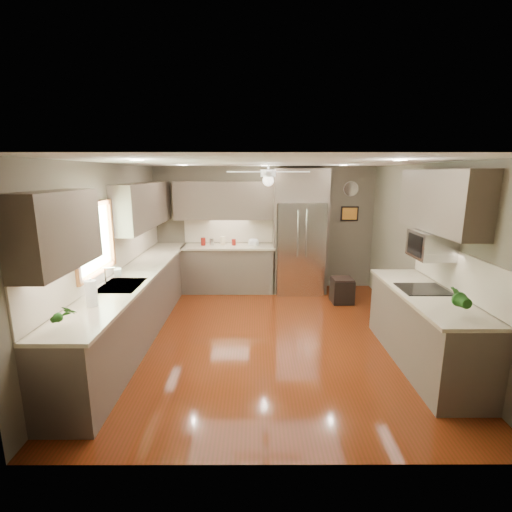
{
  "coord_description": "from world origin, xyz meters",
  "views": [
    {
      "loc": [
        -0.19,
        -5.12,
        2.36
      ],
      "look_at": [
        -0.17,
        0.6,
        1.08
      ],
      "focal_mm": 26.0,
      "sensor_mm": 36.0,
      "label": 1
    }
  ],
  "objects_px": {
    "soap_bottle": "(118,271)",
    "bowl": "(254,244)",
    "stool": "(342,290)",
    "canister_a": "(203,242)",
    "canister_c": "(223,241)",
    "refrigerator": "(300,234)",
    "microwave": "(431,245)",
    "paper_towel": "(91,294)",
    "potted_plant_left": "(64,314)",
    "potted_plant_right": "(459,298)",
    "canister_d": "(234,242)",
    "canister_b": "(212,242)"
  },
  "relations": [
    {
      "from": "soap_bottle",
      "to": "bowl",
      "type": "xyz_separation_m",
      "value": [
        1.85,
        2.4,
        -0.08
      ]
    },
    {
      "from": "stool",
      "to": "canister_a",
      "type": "bearing_deg",
      "value": 163.92
    },
    {
      "from": "canister_c",
      "to": "bowl",
      "type": "xyz_separation_m",
      "value": [
        0.62,
        -0.05,
        -0.06
      ]
    },
    {
      "from": "soap_bottle",
      "to": "refrigerator",
      "type": "xyz_separation_m",
      "value": [
        2.77,
        2.35,
        0.15
      ]
    },
    {
      "from": "microwave",
      "to": "paper_towel",
      "type": "distance_m",
      "value": 4.08
    },
    {
      "from": "potted_plant_left",
      "to": "potted_plant_right",
      "type": "bearing_deg",
      "value": 5.23
    },
    {
      "from": "canister_d",
      "to": "paper_towel",
      "type": "xyz_separation_m",
      "value": [
        -1.35,
        -3.49,
        0.08
      ]
    },
    {
      "from": "refrigerator",
      "to": "microwave",
      "type": "xyz_separation_m",
      "value": [
        1.33,
        -2.71,
        0.29
      ]
    },
    {
      "from": "potted_plant_right",
      "to": "bowl",
      "type": "relative_size",
      "value": 1.6
    },
    {
      "from": "canister_b",
      "to": "paper_towel",
      "type": "xyz_separation_m",
      "value": [
        -0.91,
        -3.49,
        0.07
      ]
    },
    {
      "from": "canister_d",
      "to": "refrigerator",
      "type": "xyz_separation_m",
      "value": [
        1.32,
        -0.07,
        0.19
      ]
    },
    {
      "from": "soap_bottle",
      "to": "paper_towel",
      "type": "relative_size",
      "value": 0.65
    },
    {
      "from": "canister_b",
      "to": "canister_a",
      "type": "bearing_deg",
      "value": -173.93
    },
    {
      "from": "canister_a",
      "to": "paper_towel",
      "type": "xyz_separation_m",
      "value": [
        -0.74,
        -3.47,
        0.06
      ]
    },
    {
      "from": "canister_a",
      "to": "paper_towel",
      "type": "bearing_deg",
      "value": -102.05
    },
    {
      "from": "canister_d",
      "to": "microwave",
      "type": "relative_size",
      "value": 0.23
    },
    {
      "from": "canister_d",
      "to": "stool",
      "type": "distance_m",
      "value": 2.32
    },
    {
      "from": "stool",
      "to": "canister_d",
      "type": "bearing_deg",
      "value": 158.89
    },
    {
      "from": "canister_c",
      "to": "soap_bottle",
      "type": "distance_m",
      "value": 2.74
    },
    {
      "from": "canister_d",
      "to": "paper_towel",
      "type": "relative_size",
      "value": 0.41
    },
    {
      "from": "soap_bottle",
      "to": "potted_plant_left",
      "type": "relative_size",
      "value": 0.71
    },
    {
      "from": "canister_a",
      "to": "paper_towel",
      "type": "height_order",
      "value": "paper_towel"
    },
    {
      "from": "bowl",
      "to": "paper_towel",
      "type": "bearing_deg",
      "value": -116.77
    },
    {
      "from": "canister_c",
      "to": "refrigerator",
      "type": "bearing_deg",
      "value": -3.58
    },
    {
      "from": "canister_b",
      "to": "refrigerator",
      "type": "height_order",
      "value": "refrigerator"
    },
    {
      "from": "canister_a",
      "to": "microwave",
      "type": "height_order",
      "value": "microwave"
    },
    {
      "from": "canister_c",
      "to": "refrigerator",
      "type": "height_order",
      "value": "refrigerator"
    },
    {
      "from": "refrigerator",
      "to": "paper_towel",
      "type": "relative_size",
      "value": 7.78
    },
    {
      "from": "canister_d",
      "to": "soap_bottle",
      "type": "bearing_deg",
      "value": -120.85
    },
    {
      "from": "canister_c",
      "to": "soap_bottle",
      "type": "xyz_separation_m",
      "value": [
        -1.23,
        -2.45,
        0.01
      ]
    },
    {
      "from": "canister_b",
      "to": "refrigerator",
      "type": "xyz_separation_m",
      "value": [
        1.76,
        -0.06,
        0.18
      ]
    },
    {
      "from": "canister_a",
      "to": "canister_c",
      "type": "relative_size",
      "value": 0.93
    },
    {
      "from": "potted_plant_left",
      "to": "paper_towel",
      "type": "bearing_deg",
      "value": 91.33
    },
    {
      "from": "canister_b",
      "to": "refrigerator",
      "type": "relative_size",
      "value": 0.06
    },
    {
      "from": "canister_b",
      "to": "bowl",
      "type": "xyz_separation_m",
      "value": [
        0.84,
        -0.01,
        -0.04
      ]
    },
    {
      "from": "potted_plant_left",
      "to": "stool",
      "type": "height_order",
      "value": "potted_plant_left"
    },
    {
      "from": "canister_c",
      "to": "stool",
      "type": "xyz_separation_m",
      "value": [
        2.26,
        -0.82,
        -0.79
      ]
    },
    {
      "from": "canister_b",
      "to": "potted_plant_left",
      "type": "distance_m",
      "value": 4.21
    },
    {
      "from": "canister_b",
      "to": "potted_plant_right",
      "type": "distance_m",
      "value": 4.78
    },
    {
      "from": "canister_a",
      "to": "potted_plant_left",
      "type": "height_order",
      "value": "potted_plant_left"
    },
    {
      "from": "canister_b",
      "to": "microwave",
      "type": "distance_m",
      "value": 4.18
    },
    {
      "from": "soap_bottle",
      "to": "microwave",
      "type": "xyz_separation_m",
      "value": [
        4.09,
        -0.35,
        0.44
      ]
    },
    {
      "from": "soap_bottle",
      "to": "stool",
      "type": "relative_size",
      "value": 0.44
    },
    {
      "from": "canister_c",
      "to": "canister_d",
      "type": "relative_size",
      "value": 1.26
    },
    {
      "from": "canister_d",
      "to": "microwave",
      "type": "distance_m",
      "value": 3.87
    },
    {
      "from": "potted_plant_right",
      "to": "bowl",
      "type": "bearing_deg",
      "value": 119.47
    },
    {
      "from": "canister_a",
      "to": "bowl",
      "type": "bearing_deg",
      "value": 0.27
    },
    {
      "from": "microwave",
      "to": "stool",
      "type": "xyz_separation_m",
      "value": [
        -0.6,
        1.99,
        -1.24
      ]
    },
    {
      "from": "canister_c",
      "to": "canister_d",
      "type": "xyz_separation_m",
      "value": [
        0.22,
        -0.03,
        -0.03
      ]
    },
    {
      "from": "potted_plant_right",
      "to": "microwave",
      "type": "relative_size",
      "value": 0.64
    }
  ]
}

